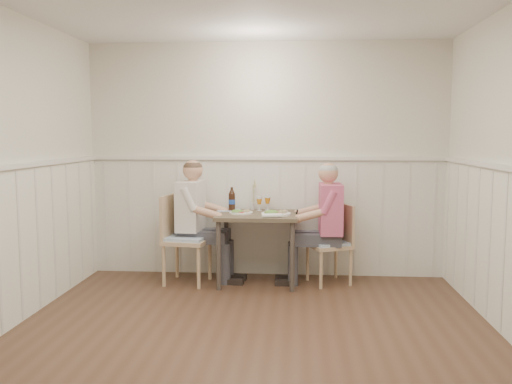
% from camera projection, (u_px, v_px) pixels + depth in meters
% --- Properties ---
extents(ground_plane, '(4.50, 4.50, 0.00)m').
position_uv_depth(ground_plane, '(248.00, 351.00, 3.97)').
color(ground_plane, '#4C3121').
extents(room_shell, '(4.04, 4.54, 2.60)m').
position_uv_depth(room_shell, '(248.00, 143.00, 3.81)').
color(room_shell, silver).
rests_on(room_shell, ground).
extents(wainscot, '(4.00, 4.49, 1.34)m').
position_uv_depth(wainscot, '(256.00, 240.00, 4.58)').
color(wainscot, silver).
rests_on(wainscot, ground).
extents(dining_table, '(0.85, 0.70, 0.75)m').
position_uv_depth(dining_table, '(257.00, 223.00, 5.73)').
color(dining_table, '#4D4536').
rests_on(dining_table, ground).
extents(chair_right, '(0.52, 0.52, 0.84)m').
position_uv_depth(chair_right, '(334.00, 241.00, 5.76)').
color(chair_right, tan).
rests_on(chair_right, ground).
extents(chair_left, '(0.51, 0.51, 0.94)m').
position_uv_depth(chair_left, '(182.00, 235.00, 5.76)').
color(chair_left, tan).
rests_on(chair_left, ground).
extents(man_in_pink, '(0.61, 0.43, 1.31)m').
position_uv_depth(man_in_pink, '(326.00, 233.00, 5.71)').
color(man_in_pink, '#3F3F47').
rests_on(man_in_pink, ground).
extents(diner_cream, '(0.64, 0.45, 1.33)m').
position_uv_depth(diner_cream, '(195.00, 230.00, 5.85)').
color(diner_cream, '#3F3F47').
rests_on(diner_cream, ground).
extents(plate_man, '(0.31, 0.31, 0.08)m').
position_uv_depth(plate_man, '(275.00, 213.00, 5.61)').
color(plate_man, white).
rests_on(plate_man, dining_table).
extents(plate_diner, '(0.25, 0.25, 0.06)m').
position_uv_depth(plate_diner, '(240.00, 212.00, 5.72)').
color(plate_diner, white).
rests_on(plate_diner, dining_table).
extents(beer_glass_a, '(0.07, 0.07, 0.17)m').
position_uv_depth(beer_glass_a, '(268.00, 200.00, 5.95)').
color(beer_glass_a, silver).
rests_on(beer_glass_a, dining_table).
extents(beer_glass_b, '(0.06, 0.06, 0.16)m').
position_uv_depth(beer_glass_b, '(259.00, 201.00, 5.93)').
color(beer_glass_b, silver).
rests_on(beer_glass_b, dining_table).
extents(beer_bottle, '(0.07, 0.07, 0.26)m').
position_uv_depth(beer_bottle, '(232.00, 200.00, 5.92)').
color(beer_bottle, black).
rests_on(beer_bottle, dining_table).
extents(rolled_napkin, '(0.20, 0.08, 0.04)m').
position_uv_depth(rolled_napkin, '(272.00, 216.00, 5.43)').
color(rolled_napkin, white).
rests_on(rolled_napkin, dining_table).
extents(grass_vase, '(0.04, 0.04, 0.35)m').
position_uv_depth(grass_vase, '(252.00, 196.00, 6.02)').
color(grass_vase, silver).
rests_on(grass_vase, dining_table).
extents(gingham_mat, '(0.30, 0.26, 0.01)m').
position_uv_depth(gingham_mat, '(229.00, 210.00, 5.95)').
color(gingham_mat, '#5D82B3').
rests_on(gingham_mat, dining_table).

